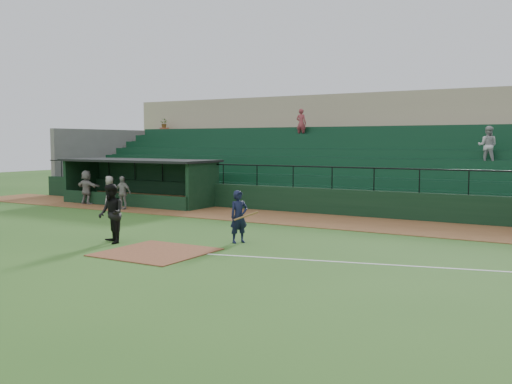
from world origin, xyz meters
The scene contains 11 objects.
ground centered at (0.00, 0.00, 0.00)m, with size 90.00×90.00×0.00m, color #2D591C.
warning_track centered at (0.00, 8.00, 0.01)m, with size 40.00×4.00×0.03m, color brown.
home_plate_dirt centered at (0.00, -1.00, 0.01)m, with size 3.00×3.00×0.03m, color brown.
foul_line centered at (8.00, 1.20, 0.01)m, with size 18.00×0.09×0.01m, color white.
stadium_structure centered at (0.00, 16.46, 2.30)m, with size 38.00×13.08×6.40m.
dugout centered at (-9.75, 9.56, 1.33)m, with size 8.90×3.20×2.42m.
batter_at_plate centered at (1.26, 1.73, 0.88)m, with size 1.14×0.76×1.75m.
umpire centered at (-2.35, -0.48, 0.99)m, with size 0.97×0.75×1.99m, color black.
dugout_player_a centered at (-8.70, 6.74, 0.85)m, with size 0.96×0.40×1.64m, color gray.
dugout_player_b centered at (-9.97, 7.17, 0.83)m, with size 0.78×0.51×1.59m, color #9F9B95.
dugout_player_c centered at (-12.07, 7.59, 0.93)m, with size 1.68×0.53×1.81m, color gray.
Camera 1 is at (11.40, -14.39, 3.37)m, focal length 40.51 mm.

